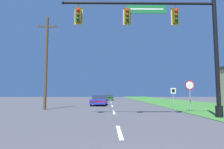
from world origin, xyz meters
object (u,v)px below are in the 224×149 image
at_px(far_car, 109,97).
at_px(stop_sign, 190,89).
at_px(car_ahead, 99,100).
at_px(utility_pole_near, 46,61).
at_px(signal_mast, 173,36).
at_px(route_sign_post, 173,93).

relative_size(far_car, stop_sign, 1.69).
relative_size(car_ahead, utility_pole_near, 0.52).
height_order(car_ahead, stop_sign, stop_sign).
xyz_separation_m(signal_mast, route_sign_post, (2.83, 9.03, -3.62)).
height_order(stop_sign, route_sign_post, stop_sign).
distance_m(signal_mast, far_car, 32.12).
bearing_deg(car_ahead, signal_mast, -67.71).
bearing_deg(signal_mast, route_sign_post, 72.60).
distance_m(car_ahead, far_car, 18.74).
xyz_separation_m(far_car, utility_pole_near, (-6.00, -25.16, 3.94)).
height_order(signal_mast, far_car, signal_mast).
distance_m(signal_mast, car_ahead, 14.61).
bearing_deg(far_car, utility_pole_near, -103.42).
distance_m(signal_mast, utility_pole_near, 11.89).
distance_m(far_car, stop_sign, 28.50).
distance_m(signal_mast, stop_sign, 5.62).
xyz_separation_m(far_car, route_sign_post, (6.83, -22.52, 0.92)).
bearing_deg(signal_mast, utility_pole_near, 147.46).
bearing_deg(stop_sign, route_sign_post, 86.34).
relative_size(far_car, utility_pole_near, 0.48).
relative_size(signal_mast, route_sign_post, 4.96).
distance_m(stop_sign, utility_pole_near, 13.05).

